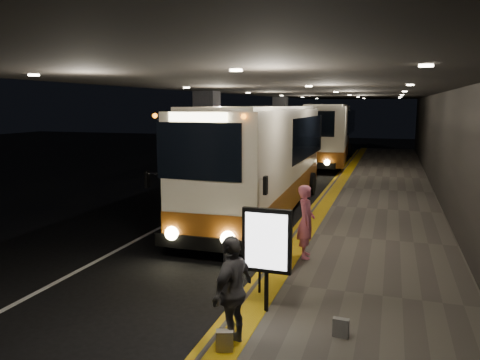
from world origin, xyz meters
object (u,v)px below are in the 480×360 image
Objects in this scene: coach_second at (328,136)px; bag_plain at (225,341)px; coach_main at (263,164)px; passenger_boarding at (306,221)px; bag_polka at (341,328)px; stanchion_post at (260,267)px; info_sign at (267,243)px; passenger_waiting_grey at (233,291)px.

coach_second is 37.16× the size of bag_plain.
passenger_boarding is at bearing -65.87° from coach_main.
passenger_boarding is 4.13m from bag_polka.
stanchion_post reaches higher than bag_polka.
bag_polka is at bearing -85.77° from coach_second.
stanchion_post is at bearing -77.35° from coach_main.
coach_main is at bearing 13.99° from passenger_boarding.
coach_main is 15.83m from coach_second.
passenger_boarding is at bearing 108.30° from bag_polka.
info_sign is at bearing 158.46° from bag_polka.
bag_polka is 1.93m from bag_plain.
coach_second reaches higher than stanchion_post.
info_sign is 1.75× the size of stanchion_post.
coach_main reaches higher than info_sign.
coach_main is at bearing 112.88° from bag_polka.
coach_second is 11.15× the size of stanchion_post.
bag_plain is (-0.38, -4.86, -0.74)m from passenger_boarding.
passenger_boarding is (2.20, -20.80, -0.78)m from coach_second.
coach_second is 6.77× the size of passenger_boarding.
bag_plain is at bearing -87.61° from stanchion_post.
coach_main is 10.15m from bag_plain.
stanchion_post is (-0.47, -2.53, -0.36)m from passenger_boarding.
coach_second is 24.19m from info_sign.
coach_second is at bearing -6.20° from passenger_boarding.
passenger_boarding is 4.62m from passenger_waiting_grey.
passenger_boarding is at bearing 88.36° from info_sign.
info_sign reaches higher than passenger_waiting_grey.
info_sign is at bearing 81.10° from bag_plain.
passenger_boarding is (2.45, -4.97, -0.73)m from coach_main.
coach_main reaches higher than bag_plain.
stanchion_post is at bearing -163.35° from passenger_waiting_grey.
coach_second is (0.25, 15.83, 0.04)m from coach_main.
passenger_waiting_grey reaches higher than bag_plain.
info_sign is (-1.41, 0.55, 1.15)m from bag_polka.
passenger_boarding is 5.81× the size of bag_polka.
passenger_waiting_grey reaches higher than bag_polka.
passenger_waiting_grey is 0.92× the size of info_sign.
passenger_waiting_grey is 2.12m from stanchion_post.
stanchion_post is (-0.10, 2.33, 0.39)m from bag_plain.
bag_plain is at bearing -148.59° from bag_polka.
info_sign is (-0.13, -3.30, 0.39)m from passenger_boarding.
passenger_waiting_grey is (1.87, -25.41, -0.80)m from coach_second.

